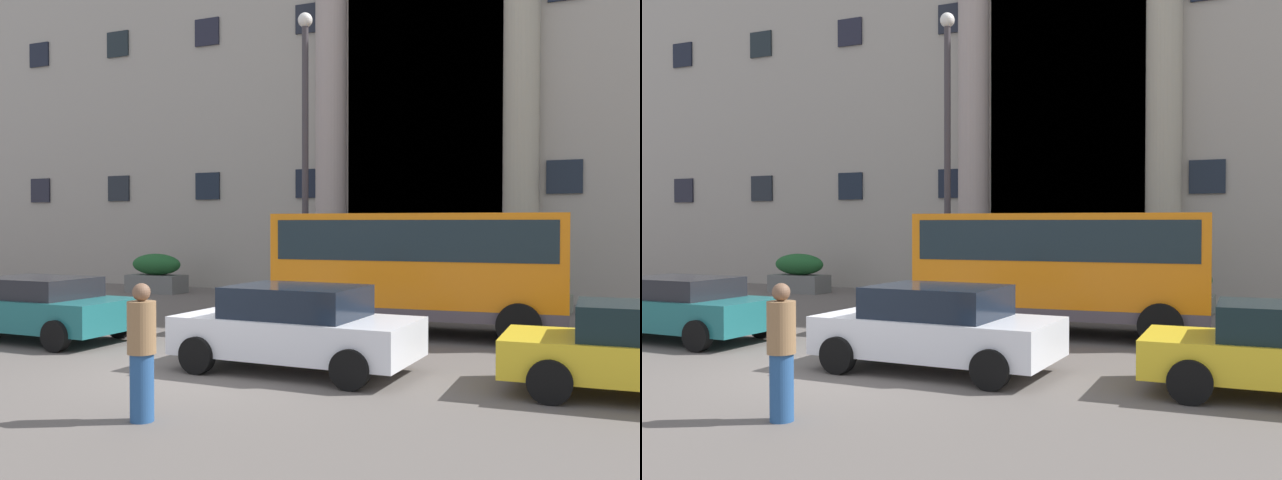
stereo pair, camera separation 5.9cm
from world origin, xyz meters
TOP-DOWN VIEW (x-y plane):
  - ground_plane at (0.00, 0.00)m, footprint 80.00×64.00m
  - office_building_facade at (-0.00, 17.47)m, footprint 43.30×9.79m
  - orange_minibus at (2.10, 5.50)m, footprint 6.52×3.15m
  - hedge_planter_entrance_right at (-3.31, 10.76)m, footprint 1.79×0.80m
  - hedge_planter_far_west at (3.78, 10.69)m, footprint 2.03×0.94m
  - hedge_planter_east at (-9.33, 10.69)m, footprint 2.10×0.97m
  - white_taxi_kerbside at (1.37, 0.79)m, footprint 4.02×2.09m
  - parked_compact_extra at (-5.03, 1.25)m, footprint 4.16×2.10m
  - pedestrian_child_trailing at (1.01, -2.78)m, footprint 0.36×0.36m
  - lamppost_plaza_centre at (-1.81, 7.54)m, footprint 0.40×0.40m

SIDE VIEW (x-z plane):
  - ground_plane at x=0.00m, z-range -0.12..0.00m
  - hedge_planter_entrance_right at x=-3.31m, z-range -0.02..1.30m
  - hedge_planter_far_west at x=3.78m, z-range -0.02..1.33m
  - hedge_planter_east at x=-9.33m, z-range -0.03..1.37m
  - parked_compact_extra at x=-5.03m, z-range 0.03..1.37m
  - white_taxi_kerbside at x=1.37m, z-range 0.02..1.45m
  - pedestrian_child_trailing at x=1.01m, z-range 0.01..1.75m
  - orange_minibus at x=2.10m, z-range 0.27..2.97m
  - lamppost_plaza_centre at x=-1.81m, z-range 0.63..8.83m
  - office_building_facade at x=0.00m, z-range -0.01..17.73m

